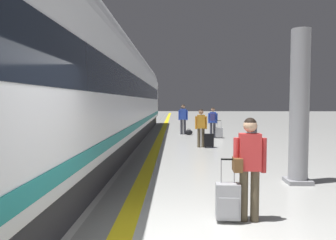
{
  "coord_description": "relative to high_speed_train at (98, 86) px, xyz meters",
  "views": [
    {
      "loc": [
        0.13,
        -3.66,
        1.93
      ],
      "look_at": [
        -0.05,
        4.78,
        1.44
      ],
      "focal_mm": 34.3,
      "sensor_mm": 36.0,
      "label": 1
    }
  ],
  "objects": [
    {
      "name": "traveller_foreground",
      "position": [
        4.11,
        -7.08,
        -1.54
      ],
      "size": [
        0.53,
        0.28,
        1.67
      ],
      "color": "brown",
      "rests_on": "ground"
    },
    {
      "name": "passenger_near",
      "position": [
        4.04,
        1.27,
        -1.57
      ],
      "size": [
        0.51,
        0.21,
        1.62
      ],
      "color": "brown",
      "rests_on": "ground"
    },
    {
      "name": "high_speed_train",
      "position": [
        0.0,
        0.0,
        0.0
      ],
      "size": [
        2.94,
        33.95,
        4.97
      ],
      "color": "#38383D",
      "rests_on": "ground"
    },
    {
      "name": "safety_line_strip",
      "position": [
        2.15,
        1.49,
        -2.5
      ],
      "size": [
        0.36,
        80.0,
        0.01
      ],
      "primitive_type": "cube",
      "color": "yellow",
      "rests_on": "ground"
    },
    {
      "name": "tactile_edge_band",
      "position": [
        1.8,
        1.49,
        -2.5
      ],
      "size": [
        0.66,
        80.0,
        0.01
      ],
      "primitive_type": "cube",
      "color": "slate",
      "rests_on": "ground"
    },
    {
      "name": "rolling_suitcase_foreground",
      "position": [
        3.77,
        -7.13,
        -2.16
      ],
      "size": [
        0.39,
        0.25,
        1.02
      ],
      "color": "#9E9EA3",
      "rests_on": "ground"
    },
    {
      "name": "suitcase_mid",
      "position": [
        5.27,
        4.72,
        -2.2
      ],
      "size": [
        0.4,
        0.27,
        0.94
      ],
      "color": "#9E9EA3",
      "rests_on": "ground"
    },
    {
      "name": "duffel_bag_far",
      "position": [
        3.74,
        6.3,
        -2.35
      ],
      "size": [
        0.44,
        0.26,
        0.36
      ],
      "color": "black",
      "rests_on": "ground"
    },
    {
      "name": "passenger_far",
      "position": [
        3.42,
        6.59,
        -1.48
      ],
      "size": [
        0.55,
        0.24,
        1.76
      ],
      "color": "#383842",
      "rests_on": "ground"
    },
    {
      "name": "suitcase_near",
      "position": [
        4.35,
        1.15,
        -2.19
      ],
      "size": [
        0.39,
        0.26,
        0.58
      ],
      "color": "black",
      "rests_on": "ground"
    },
    {
      "name": "passenger_mid",
      "position": [
        4.95,
        4.82,
        -1.55
      ],
      "size": [
        0.5,
        0.36,
        1.62
      ],
      "color": "#383842",
      "rests_on": "ground"
    },
    {
      "name": "platform_pillar",
      "position": [
        5.84,
        -4.63,
        -0.78
      ],
      "size": [
        0.56,
        0.56,
        3.6
      ],
      "color": "gray",
      "rests_on": "ground"
    },
    {
      "name": "waste_bin",
      "position": [
        6.33,
        1.95,
        -2.05
      ],
      "size": [
        0.46,
        0.46,
        0.91
      ],
      "color": "#4C4C51",
      "rests_on": "ground"
    }
  ]
}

